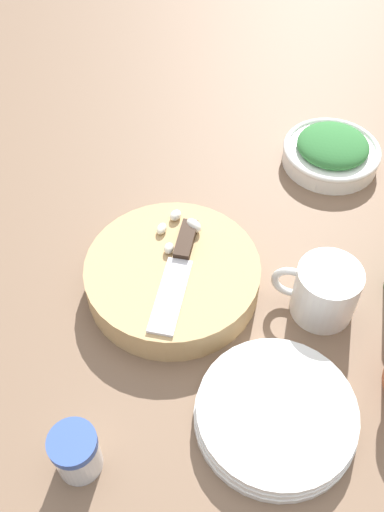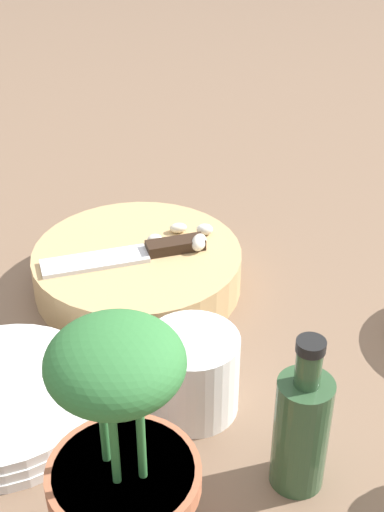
{
  "view_description": "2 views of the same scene",
  "coord_description": "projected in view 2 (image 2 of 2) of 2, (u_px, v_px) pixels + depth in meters",
  "views": [
    {
      "loc": [
        0.39,
        0.32,
        0.65
      ],
      "look_at": [
        0.07,
        -0.04,
        0.05
      ],
      "focal_mm": 40.0,
      "sensor_mm": 36.0,
      "label": 1
    },
    {
      "loc": [
        -0.2,
        0.57,
        0.48
      ],
      "look_at": [
        0.02,
        -0.03,
        0.07
      ],
      "focal_mm": 50.0,
      "sensor_mm": 36.0,
      "label": 2
    }
  ],
  "objects": [
    {
      "name": "coffee_mug",
      "position": [
        192.0,
        372.0,
        0.65
      ],
      "size": [
        0.09,
        0.11,
        0.08
      ],
      "color": "silver",
      "rests_on": "ground_plane"
    },
    {
      "name": "chef_knife",
      "position": [
        135.0,
        253.0,
        0.8
      ],
      "size": [
        0.17,
        0.13,
        0.01
      ],
      "rotation": [
        0.0,
        0.0,
        5.35
      ],
      "color": "black",
      "rests_on": "cutting_board"
    },
    {
      "name": "oil_bottle",
      "position": [
        301.0,
        428.0,
        0.57
      ],
      "size": [
        0.05,
        0.05,
        0.15
      ],
      "color": "#2D4C2D",
      "rests_on": "ground_plane"
    },
    {
      "name": "potted_herb",
      "position": [
        123.0,
        470.0,
        0.5
      ],
      "size": [
        0.11,
        0.11,
        0.21
      ],
      "color": "#A35B3D",
      "rests_on": "ground_plane"
    },
    {
      "name": "plate_stack",
      "position": [
        2.0,
        400.0,
        0.66
      ],
      "size": [
        0.19,
        0.19,
        0.03
      ],
      "color": "silver",
      "rests_on": "ground_plane"
    },
    {
      "name": "garlic_cloves",
      "position": [
        189.0,
        236.0,
        0.83
      ],
      "size": [
        0.07,
        0.06,
        0.02
      ],
      "color": "silver",
      "rests_on": "cutting_board"
    },
    {
      "name": "cutting_board",
      "position": [
        138.0,
        269.0,
        0.83
      ],
      "size": [
        0.24,
        0.24,
        0.05
      ],
      "color": "tan",
      "rests_on": "ground_plane"
    },
    {
      "name": "ground_plane",
      "position": [
        199.0,
        329.0,
        0.77
      ],
      "size": [
        5.0,
        5.0,
        0.0
      ],
      "primitive_type": "plane",
      "color": "brown"
    }
  ]
}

